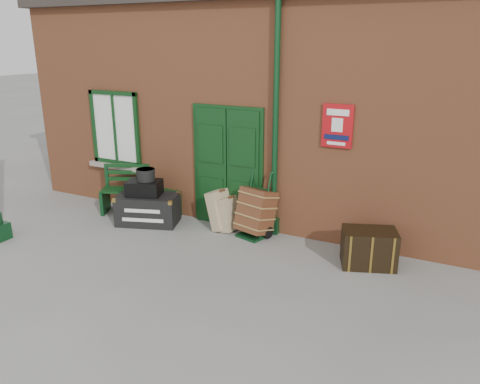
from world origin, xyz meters
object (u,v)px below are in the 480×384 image
Objects in this scene: houdini_trunk at (148,209)px; porter_trolley at (256,212)px; dark_trunk at (369,248)px; bench at (143,188)px.

houdini_trunk is 2.14m from porter_trolley.
dark_trunk is (4.16, 0.10, 0.01)m from houdini_trunk.
bench reaches higher than dark_trunk.
porter_trolley reaches higher than houdini_trunk.
dark_trunk is at bearing 7.02° from porter_trolley.
dark_trunk reaches higher than houdini_trunk.
bench is 2.57m from porter_trolley.
dark_trunk is at bearing -17.37° from houdini_trunk.
houdini_trunk is 4.16m from dark_trunk.
porter_trolley is 1.44× the size of dark_trunk.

